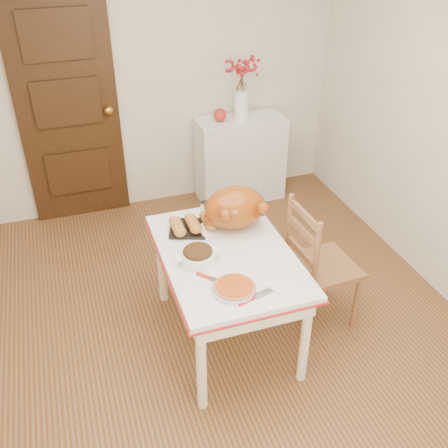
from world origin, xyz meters
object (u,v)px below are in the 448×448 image
object	(u,v)px
sideboard	(240,159)
pumpkin_pie	(235,287)
kitchen_table	(226,296)
turkey_platter	(235,210)
chair_oak	(323,264)

from	to	relation	value
sideboard	pumpkin_pie	world-z (taller)	sideboard
sideboard	kitchen_table	bearing A→B (deg)	-112.85
kitchen_table	turkey_platter	size ratio (longest dim) A/B	2.49
kitchen_table	pumpkin_pie	distance (m)	0.53
chair_oak	sideboard	bearing A→B (deg)	-5.40
kitchen_table	turkey_platter	world-z (taller)	turkey_platter
turkey_platter	kitchen_table	bearing A→B (deg)	-103.53
turkey_platter	pumpkin_pie	world-z (taller)	turkey_platter
chair_oak	pumpkin_pie	distance (m)	0.86
turkey_platter	chair_oak	bearing A→B (deg)	-10.52
sideboard	turkey_platter	distance (m)	1.74
sideboard	chair_oak	distance (m)	1.84
pumpkin_pie	turkey_platter	bearing A→B (deg)	70.37
chair_oak	pumpkin_pie	size ratio (longest dim) A/B	3.90
kitchen_table	pumpkin_pie	world-z (taller)	pumpkin_pie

